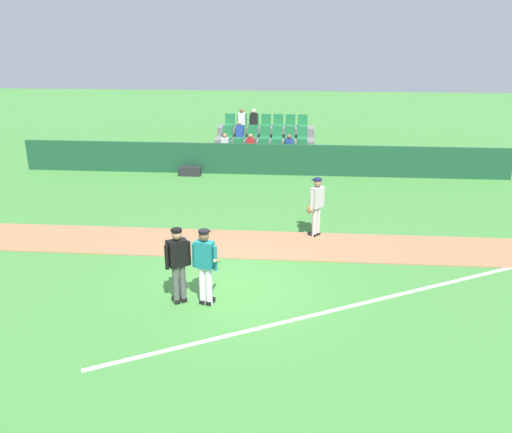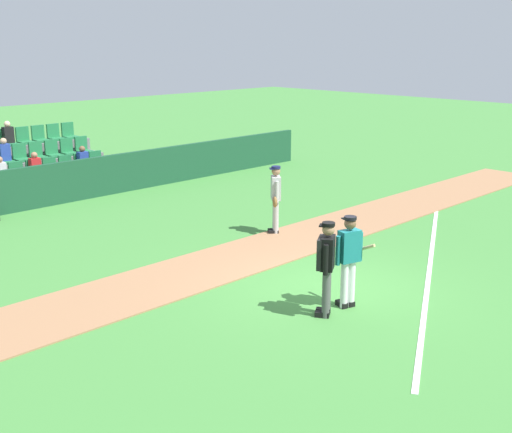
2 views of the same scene
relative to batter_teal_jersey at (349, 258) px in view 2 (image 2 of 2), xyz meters
The scene contains 8 objects.
ground_plane 1.31m from the batter_teal_jersey, 61.19° to the left, with size 80.00×80.00×0.00m, color #42843A.
infield_dirt_path 3.61m from the batter_teal_jersey, 82.94° to the left, with size 28.00×2.03×0.03m, color #9E704C.
foul_line_chalk 3.57m from the batter_teal_jersey, ahead, with size 12.00×0.10×0.01m, color white.
dugout_fence 11.04m from the batter_teal_jersey, 87.78° to the left, with size 20.00×0.16×1.27m, color #19472D.
stadium_bleachers 12.91m from the batter_teal_jersey, 88.18° to the left, with size 4.45×2.95×2.30m.
batter_teal_jersey is the anchor object (origin of this frame).
umpire_home_plate 0.61m from the batter_teal_jersey, behind, with size 0.53×0.46×1.76m.
runner_grey_jersey 4.93m from the batter_teal_jersey, 59.58° to the left, with size 0.53×0.53×1.76m.
Camera 2 is at (-9.66, -7.69, 4.87)m, focal length 45.94 mm.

